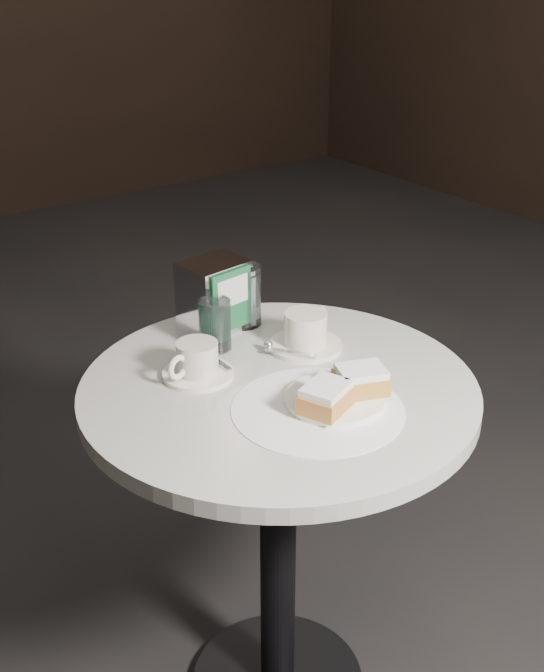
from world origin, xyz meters
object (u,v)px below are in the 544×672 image
at_px(beignet_plate, 340,393).
at_px(coffee_cup_right, 306,333).
at_px(coffee_cup_left, 197,362).
at_px(water_glass_right, 242,296).
at_px(napkin_dispenser, 215,296).
at_px(cafe_table, 278,477).
at_px(water_glass_left, 215,325).

distance_m(beignet_plate, coffee_cup_right, 0.22).
distance_m(coffee_cup_left, water_glass_right, 0.24).
xyz_separation_m(coffee_cup_left, water_glass_right, (0.19, 0.14, 0.03)).
bearing_deg(coffee_cup_right, coffee_cup_left, 153.55).
bearing_deg(napkin_dispenser, coffee_cup_right, -70.00).
distance_m(cafe_table, coffee_cup_left, 0.27).
height_order(coffee_cup_left, coffee_cup_right, coffee_cup_right).
distance_m(beignet_plate, napkin_dispenser, 0.37).
bearing_deg(water_glass_left, water_glass_right, 30.99).
bearing_deg(beignet_plate, coffee_cup_left, 122.66).
bearing_deg(napkin_dispenser, water_glass_right, -19.29).
relative_size(cafe_table, coffee_cup_right, 4.15).
xyz_separation_m(cafe_table, water_glass_right, (0.09, 0.24, 0.26)).
bearing_deg(water_glass_right, coffee_cup_right, -77.41).
relative_size(beignet_plate, water_glass_left, 1.92).
distance_m(coffee_cup_left, coffee_cup_right, 0.23).
height_order(coffee_cup_right, water_glass_right, water_glass_right).
height_order(coffee_cup_right, water_glass_left, water_glass_left).
bearing_deg(napkin_dispenser, beignet_plate, -96.98).
distance_m(cafe_table, water_glass_left, 0.31).
bearing_deg(beignet_plate, water_glass_left, 100.71).
bearing_deg(cafe_table, napkin_dispenser, 82.94).
bearing_deg(coffee_cup_left, cafe_table, -60.84).
xyz_separation_m(coffee_cup_right, water_glass_right, (-0.04, 0.16, 0.03)).
bearing_deg(water_glass_right, beignet_plate, -97.53).
bearing_deg(water_glass_right, cafe_table, -109.94).
distance_m(coffee_cup_right, water_glass_right, 0.17).
relative_size(cafe_table, beignet_plate, 3.96).
relative_size(coffee_cup_left, napkin_dispenser, 1.10).
relative_size(cafe_table, napkin_dispenser, 5.29).
distance_m(coffee_cup_left, napkin_dispenser, 0.20).
relative_size(beignet_plate, water_glass_right, 1.53).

